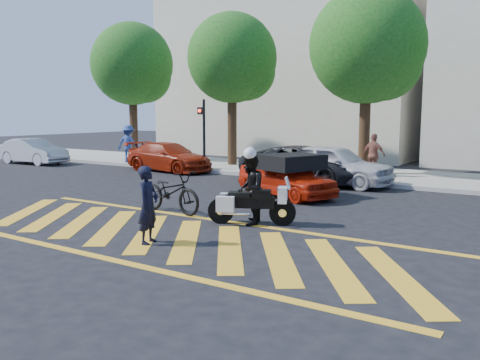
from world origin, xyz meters
The scene contains 19 objects.
ground centered at (0.00, 0.00, 0.00)m, with size 90.00×90.00×0.00m, color black.
sidewalk centered at (0.00, 12.00, 0.07)m, with size 60.00×5.00×0.15m, color #9E998E.
crosswalk centered at (-0.04, 0.00, 0.00)m, with size 12.33×4.00×0.01m.
building_left centered at (-8.00, 21.00, 5.00)m, with size 16.00×8.00×10.00m, color beige.
tree_far_left centered at (-12.87, 12.06, 5.05)m, with size 4.40×4.40×7.41m.
tree_left centered at (-6.37, 12.06, 4.99)m, with size 4.20×4.20×7.26m.
tree_center centered at (0.13, 12.06, 5.10)m, with size 4.60×4.60×7.56m.
signal_pole centered at (-6.50, 9.74, 1.92)m, with size 0.28×0.43×3.20m.
officer_bike centered at (0.06, -0.66, 0.79)m, with size 0.58×0.38×1.58m, color black.
bicycle centered at (-1.66, 2.00, 0.56)m, with size 0.74×2.13×1.12m, color black.
police_motorcycle centered at (0.85, 1.94, 0.50)m, with size 1.97×1.15×0.92m.
officer_moto centered at (0.84, 1.96, 0.85)m, with size 0.82×0.64×1.69m, color black.
red_convertible centered at (-0.34, 5.98, 0.62)m, with size 1.46×3.63×1.24m, color #B71D08.
parked_far_left centered at (-16.00, 7.80, 0.65)m, with size 1.37×3.92×1.29m, color #AFB2B7.
parked_left centered at (-8.04, 9.20, 0.64)m, with size 1.80×4.42×1.28m, color maroon.
parked_mid_left centered at (-1.26, 9.17, 0.69)m, with size 2.30×4.99×1.39m, color black.
parked_mid_right centered at (-0.10, 9.14, 0.75)m, with size 1.77×4.39×1.50m, color silver.
pedestrian_left centered at (-11.39, 10.00, 1.08)m, with size 1.20×0.69×1.86m, color #354C91.
pedestrian_right centered at (0.64, 11.36, 0.98)m, with size 0.98×0.41×1.67m, color #9B5946.
Camera 1 is at (7.14, -8.06, 2.66)m, focal length 38.00 mm.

